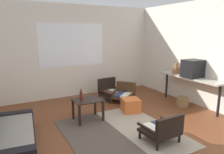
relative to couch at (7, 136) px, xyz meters
name	(u,v)px	position (x,y,z in m)	size (l,w,h in m)	color
ground_plane	(127,137)	(1.95, -0.70, -0.21)	(7.80, 7.80, 0.00)	brown
far_wall_with_window	(72,51)	(1.95, 2.36, 1.15)	(5.60, 0.13, 2.70)	silver
side_wall_right	(213,55)	(4.61, -0.40, 1.14)	(0.12, 6.60, 2.70)	silver
area_rug	(121,133)	(1.93, -0.50, -0.20)	(2.01, 2.29, 0.01)	#4C4238
couch	(7,136)	(0.00, 0.00, 0.00)	(0.94, 1.79, 0.68)	black
coffee_table	(88,104)	(1.62, 0.37, 0.17)	(0.62, 0.50, 0.48)	black
armchair_by_window	(110,91)	(2.79, 1.50, 0.04)	(0.67, 0.68, 0.58)	black
armchair_striped_foreground	(162,129)	(2.39, -1.15, 0.05)	(0.62, 0.56, 0.54)	black
armchair_corner	(124,93)	(3.00, 1.10, 0.03)	(0.78, 0.78, 0.52)	#472D19
ottoman_orange	(131,105)	(2.72, 0.33, -0.04)	(0.40, 0.40, 0.33)	#D1662D
console_shelf	(190,80)	(4.32, -0.03, 0.50)	(0.41, 1.81, 0.78)	#B2AD9E
crt_television	(193,68)	(4.31, -0.07, 0.80)	(0.48, 0.40, 0.45)	black
clay_vase	(176,70)	(4.32, 0.48, 0.68)	(0.20, 0.20, 0.29)	#935B38
glass_bottle	(81,95)	(1.48, 0.41, 0.37)	(0.06, 0.06, 0.25)	#5B2319
wicker_basket	(183,102)	(4.14, 0.02, -0.09)	(0.30, 0.30, 0.24)	olive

